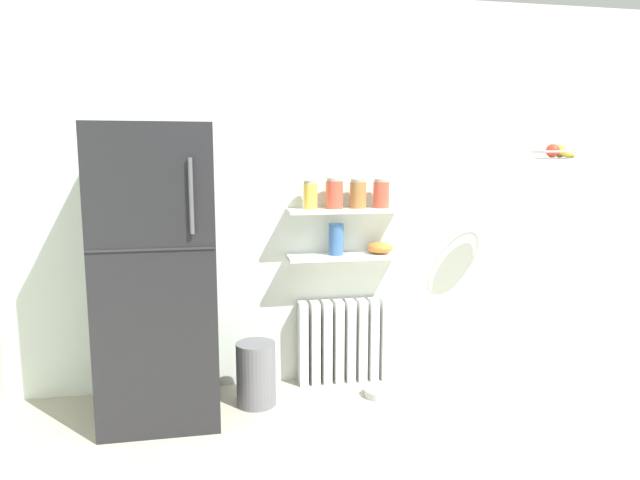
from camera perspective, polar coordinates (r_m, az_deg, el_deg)
back_wall at (r=3.85m, az=2.39°, el=4.76°), size 7.04×0.10×2.60m
refrigerator at (r=3.43m, az=-16.17°, el=-3.35°), size 0.67×0.72×1.73m
radiator at (r=3.92m, az=2.50°, el=-10.31°), size 0.64×0.12×0.58m
wall_shelf_lower at (r=3.74m, az=2.66°, el=-1.70°), size 0.78×0.22×0.02m
wall_shelf_upper at (r=3.70m, az=2.70°, el=3.05°), size 0.78×0.22×0.02m
storage_jar_0 at (r=3.64m, az=-1.00°, el=4.63°), size 0.09×0.09×0.19m
storage_jar_1 at (r=3.67m, az=1.48°, el=4.77°), size 0.11×0.11×0.20m
storage_jar_2 at (r=3.71m, az=3.92°, el=4.73°), size 0.11×0.11×0.19m
storage_jar_3 at (r=3.75m, az=6.31°, el=4.74°), size 0.11×0.11×0.19m
vase at (r=3.70m, az=1.68°, el=0.07°), size 0.10×0.10×0.21m
shelf_bowl at (r=3.79m, az=6.21°, el=-0.80°), size 0.17×0.17×0.08m
trash_bin at (r=3.61m, az=-6.58°, el=-13.47°), size 0.25×0.25×0.40m
pet_food_bowl at (r=3.79m, az=6.23°, el=-15.26°), size 0.21×0.21×0.05m
hanging_fruit_basket at (r=3.81m, az=23.09°, el=8.23°), size 0.30×0.30×0.10m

